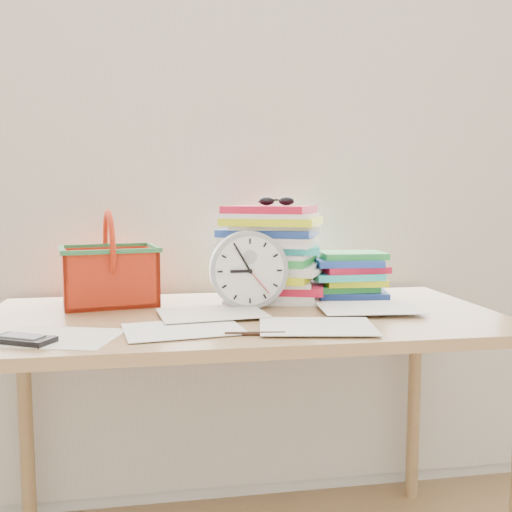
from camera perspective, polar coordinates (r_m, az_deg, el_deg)
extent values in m
cube|color=silver|center=(1.95, -3.03, 14.22)|extent=(4.00, 0.04, 2.70)
cube|color=beige|center=(1.93, -2.96, 12.83)|extent=(2.40, 0.01, 2.50)
cube|color=olive|center=(1.57, -1.23, -6.33)|extent=(1.40, 0.70, 0.03)
cylinder|color=olive|center=(2.00, -22.03, -15.25)|extent=(0.04, 0.04, 0.72)
cylinder|color=olive|center=(2.14, 15.53, -13.59)|extent=(0.04, 0.04, 0.72)
cylinder|color=#9A9FA4|center=(1.63, -0.75, -1.39)|extent=(0.22, 0.04, 0.22)
cylinder|color=black|center=(1.33, -0.11, -7.76)|extent=(0.14, 0.03, 0.01)
cube|color=black|center=(1.37, -22.29, -7.77)|extent=(0.15, 0.12, 0.01)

